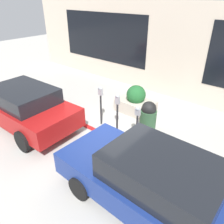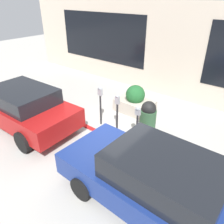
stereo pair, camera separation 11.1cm
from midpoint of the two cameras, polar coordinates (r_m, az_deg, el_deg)
name	(u,v)px [view 1 (the left image)]	position (r m, az deg, el deg)	size (l,w,h in m)	color
ground_plane	(110,136)	(7.73, -0.19, -6.31)	(40.00, 40.00, 0.00)	#ADAAA3
curb_strip	(108,137)	(7.67, -0.58, -6.45)	(19.00, 0.16, 0.04)	red
building_facade	(175,53)	(10.43, 16.41, 14.67)	(19.00, 0.17, 4.19)	beige
parking_meter_nearest	(137,117)	(7.15, 7.10, -1.32)	(0.18, 0.15, 1.26)	#232326
parking_meter_second	(117,108)	(7.51, 1.86, 1.01)	(0.15, 0.13, 1.46)	#232326
parking_meter_middle	(101,99)	(7.93, -2.58, 3.34)	(0.16, 0.14, 1.54)	#232326
planter_box	(136,102)	(9.11, 6.55, 2.63)	(1.55, 0.98, 1.18)	#B2A899
parked_car_front	(155,182)	(5.14, 11.82, -17.54)	(4.65, 2.00, 1.50)	navy
parked_car_middle	(23,106)	(8.59, -21.86, 1.57)	(4.57, 2.08, 1.53)	maroon
trash_bin	(148,118)	(7.70, 9.82, -1.51)	(0.57, 0.57, 1.23)	#2D5133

